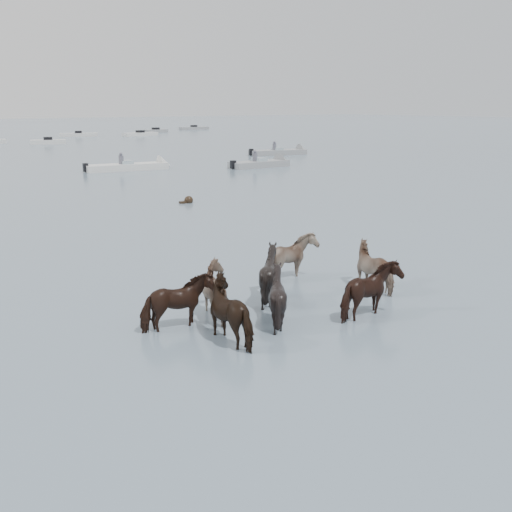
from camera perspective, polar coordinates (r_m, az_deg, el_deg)
ground at (r=12.95m, az=-3.87°, el=-6.89°), size 400.00×400.00×0.00m
pony_herd at (r=13.78m, az=2.44°, el=-3.03°), size 7.29×4.37×1.47m
swimming_pony at (r=29.19m, az=-6.68°, el=5.39°), size 0.72×0.44×0.44m
motorboat_c at (r=44.83m, az=-11.52°, el=8.56°), size 6.68×2.45×1.92m
motorboat_d at (r=46.18m, az=1.08°, el=9.02°), size 5.49×1.61×1.92m
motorboat_e at (r=57.47m, az=2.86°, el=10.11°), size 6.24×2.89×1.92m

